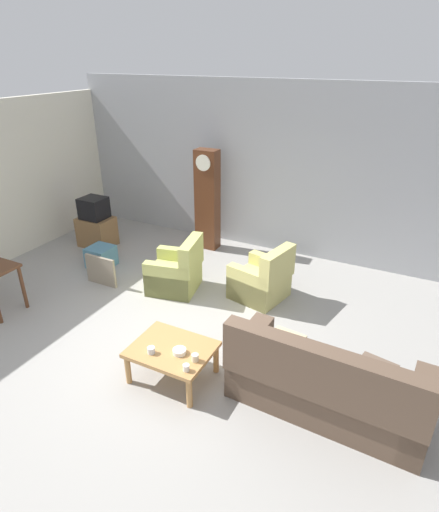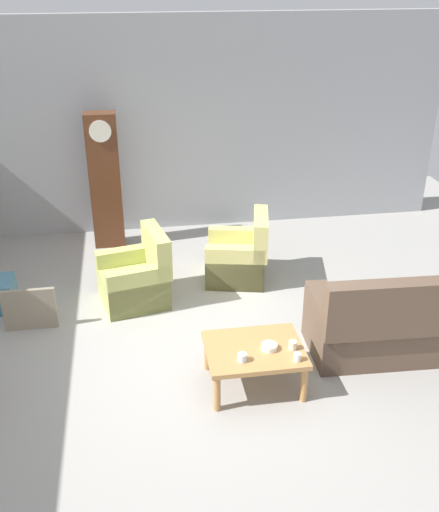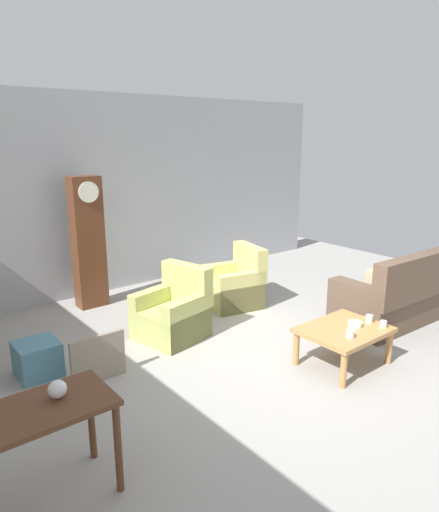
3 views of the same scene
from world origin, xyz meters
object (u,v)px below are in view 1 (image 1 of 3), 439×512
at_px(armchair_olive_near, 177,273).
at_px(coffee_table_wood, 172,352).
at_px(armchair_olive_far, 262,281).
at_px(storage_box_blue, 101,257).
at_px(tv_crt, 94,208).
at_px(framed_picture_leaning, 101,271).
at_px(cup_white_porcelain, 186,368).
at_px(bowl_white_stacked, 179,351).
at_px(cup_cream_tall, 195,358).
at_px(grandfather_clock, 207,200).
at_px(tv_stand_cabinet, 97,232).
at_px(cup_blue_rimmed, 151,350).
at_px(couch_floral, 325,386).

distance_m(armchair_olive_near, coffee_table_wood, 2.14).
bearing_deg(armchair_olive_far, storage_box_blue, -174.46).
height_order(coffee_table_wood, tv_crt, tv_crt).
height_order(armchair_olive_near, framed_picture_leaning, armchair_olive_near).
xyz_separation_m(tv_crt, cup_white_porcelain, (3.86, -2.89, -0.33)).
height_order(armchair_olive_near, storage_box_blue, armchair_olive_near).
distance_m(framed_picture_leaning, bowl_white_stacked, 2.87).
distance_m(coffee_table_wood, cup_white_porcelain, 0.46).
bearing_deg(cup_cream_tall, armchair_olive_near, 127.34).
bearing_deg(grandfather_clock, cup_white_porcelain, -64.86).
distance_m(armchair_olive_far, framed_picture_leaning, 2.73).
bearing_deg(tv_stand_cabinet, grandfather_clock, 24.91).
height_order(cup_white_porcelain, bowl_white_stacked, cup_white_porcelain).
bearing_deg(framed_picture_leaning, cup_white_porcelain, -31.63).
bearing_deg(cup_blue_rimmed, armchair_olive_far, 79.86).
xyz_separation_m(cup_white_porcelain, cup_blue_rimmed, (-0.52, 0.07, 0.00)).
xyz_separation_m(tv_stand_cabinet, tv_crt, (0.00, 0.00, 0.51)).
relative_size(couch_floral, coffee_table_wood, 2.22).
bearing_deg(tv_crt, framed_picture_leaning, -46.39).
bearing_deg(cup_white_porcelain, armchair_olive_far, 92.00).
height_order(tv_stand_cabinet, tv_crt, tv_crt).
relative_size(couch_floral, bowl_white_stacked, 13.45).
relative_size(framed_picture_leaning, cup_white_porcelain, 7.64).
bearing_deg(armchair_olive_near, grandfather_clock, 101.32).
bearing_deg(storage_box_blue, framed_picture_leaning, -48.52).
relative_size(grandfather_clock, framed_picture_leaning, 3.30).
bearing_deg(cup_cream_tall, couch_floral, 14.85).
bearing_deg(armchair_olive_near, tv_crt, 161.91).
bearing_deg(cup_white_porcelain, grandfather_clock, 115.14).
bearing_deg(couch_floral, grandfather_clock, 134.34).
xyz_separation_m(storage_box_blue, cup_white_porcelain, (3.16, -2.19, 0.29)).
distance_m(grandfather_clock, tv_crt, 2.28).
height_order(framed_picture_leaning, cup_cream_tall, cup_cream_tall).
distance_m(armchair_olive_near, bowl_white_stacked, 2.26).
relative_size(cup_white_porcelain, cup_blue_rimmed, 0.87).
relative_size(armchair_olive_far, cup_blue_rimmed, 10.38).
distance_m(armchair_olive_far, cup_blue_rimmed, 2.46).
bearing_deg(coffee_table_wood, cup_cream_tall, -11.76).
bearing_deg(tv_stand_cabinet, bowl_white_stacked, -36.25).
bearing_deg(armchair_olive_far, armchair_olive_near, -164.36).
relative_size(coffee_table_wood, bowl_white_stacked, 6.05).
relative_size(armchair_olive_near, cup_cream_tall, 10.74).
height_order(armchair_olive_near, armchair_olive_far, same).
bearing_deg(armchair_olive_near, armchair_olive_far, 15.64).
xyz_separation_m(storage_box_blue, cup_cream_tall, (3.17, -2.00, 0.29)).
distance_m(tv_crt, cup_blue_rimmed, 4.39).
distance_m(grandfather_clock, framed_picture_leaning, 2.47).
height_order(armchair_olive_near, cup_white_porcelain, armchair_olive_near).
xyz_separation_m(armchair_olive_near, storage_box_blue, (-1.70, 0.09, -0.11)).
distance_m(coffee_table_wood, framed_picture_leaning, 2.72).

